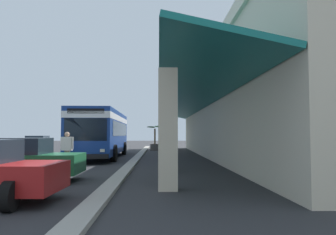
# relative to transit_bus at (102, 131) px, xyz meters

# --- Properties ---
(ground) EXTENTS (120.00, 120.00, 0.00)m
(ground) POSITION_rel_transit_bus_xyz_m (-0.17, 5.39, -1.85)
(ground) COLOR #2D2D30
(curb_strip) EXTENTS (37.79, 0.50, 0.12)m
(curb_strip) POSITION_rel_transit_bus_xyz_m (0.24, 2.52, -1.79)
(curb_strip) COLOR #9E998E
(curb_strip) RESTS_ON ground
(plaza_building) EXTENTS (31.79, 13.53, 6.94)m
(plaza_building) POSITION_rel_transit_bus_xyz_m (0.24, 12.14, 1.62)
(plaza_building) COLOR beige
(plaza_building) RESTS_ON ground
(transit_bus) EXTENTS (11.25, 2.97, 3.34)m
(transit_bus) POSITION_rel_transit_bus_xyz_m (0.00, 0.00, 0.00)
(transit_bus) COLOR navy
(transit_bus) RESTS_ON ground
(parked_sedan_silver) EXTENTS (4.54, 2.28, 1.47)m
(parked_sedan_silver) POSITION_rel_transit_bus_xyz_m (-8.17, -7.44, -1.10)
(parked_sedan_silver) COLOR #B2B5BA
(parked_sedan_silver) RESTS_ON ground
(parked_sedan_green) EXTENTS (2.46, 4.41, 1.47)m
(parked_sedan_green) POSITION_rel_transit_bus_xyz_m (11.48, -0.99, -1.10)
(parked_sedan_green) COLOR #195933
(parked_sedan_green) RESTS_ON ground
(pedestrian) EXTENTS (0.39, 0.65, 1.71)m
(pedestrian) POSITION_rel_transit_bus_xyz_m (7.40, -0.34, -0.89)
(pedestrian) COLOR #726651
(pedestrian) RESTS_ON ground
(potted_palm) EXTENTS (1.92, 1.84, 2.48)m
(potted_palm) POSITION_rel_transit_bus_xyz_m (-9.68, 3.56, -1.21)
(potted_palm) COLOR #4C4742
(potted_palm) RESTS_ON ground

